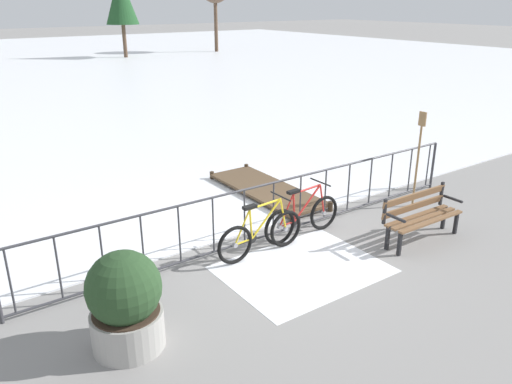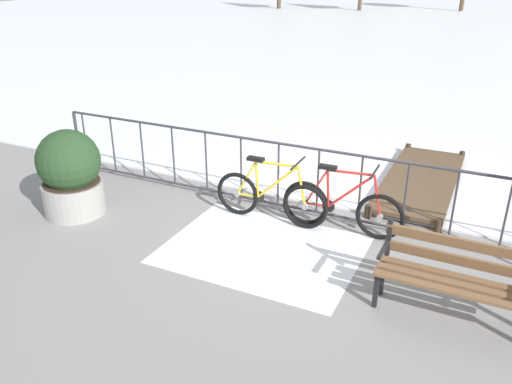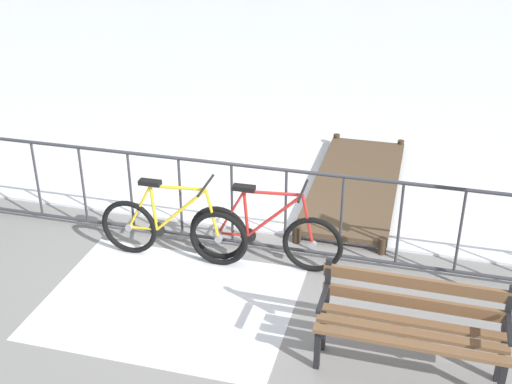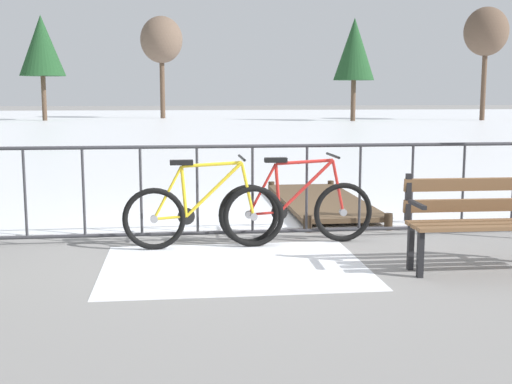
% 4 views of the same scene
% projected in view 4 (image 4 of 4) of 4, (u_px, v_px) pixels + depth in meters
% --- Properties ---
extents(ground_plane, '(160.00, 160.00, 0.00)m').
position_uv_depth(ground_plane, '(253.00, 239.00, 7.57)').
color(ground_plane, gray).
extents(frozen_pond, '(80.00, 56.00, 0.03)m').
position_uv_depth(frozen_pond, '(192.00, 124.00, 35.46)').
color(frozen_pond, white).
rests_on(frozen_pond, ground).
extents(snow_patch, '(2.49, 1.91, 0.01)m').
position_uv_depth(snow_patch, '(234.00, 266.00, 6.35)').
color(snow_patch, white).
rests_on(snow_patch, ground).
extents(railing_fence, '(9.06, 0.06, 1.07)m').
position_uv_depth(railing_fence, '(253.00, 190.00, 7.48)').
color(railing_fence, '#38383D').
rests_on(railing_fence, ground).
extents(bicycle_near_railing, '(1.71, 0.52, 0.97)m').
position_uv_depth(bicycle_near_railing, '(204.00, 214.00, 7.04)').
color(bicycle_near_railing, black).
rests_on(bicycle_near_railing, ground).
extents(bicycle_second, '(1.71, 0.52, 0.97)m').
position_uv_depth(bicycle_second, '(296.00, 210.00, 7.30)').
color(bicycle_second, black).
rests_on(bicycle_second, ground).
extents(park_bench, '(1.61, 0.51, 0.89)m').
position_uv_depth(park_bench, '(492.00, 215.00, 6.21)').
color(park_bench, brown).
rests_on(park_bench, ground).
extents(wooden_dock, '(1.10, 3.14, 0.20)m').
position_uv_depth(wooden_dock, '(321.00, 201.00, 9.48)').
color(wooden_dock, brown).
rests_on(wooden_dock, ground).
extents(tree_far_west, '(2.65, 2.65, 6.41)m').
position_uv_depth(tree_far_west, '(161.00, 41.00, 42.06)').
color(tree_far_west, brown).
rests_on(tree_far_west, ground).
extents(tree_west_mid, '(2.63, 2.63, 6.09)m').
position_uv_depth(tree_west_mid, '(42.00, 46.00, 38.65)').
color(tree_west_mid, brown).
rests_on(tree_west_mid, ground).
extents(tree_east_mid, '(2.56, 2.56, 6.59)m').
position_uv_depth(tree_east_mid, '(486.00, 33.00, 38.95)').
color(tree_east_mid, brown).
rests_on(tree_east_mid, ground).
extents(tree_far_east, '(2.35, 2.35, 5.88)m').
position_uv_depth(tree_far_east, '(354.00, 50.00, 38.17)').
color(tree_far_east, brown).
rests_on(tree_far_east, ground).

